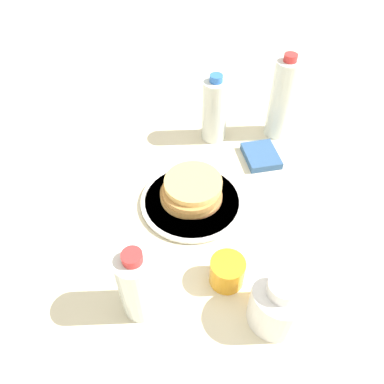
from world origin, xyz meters
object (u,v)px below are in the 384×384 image
plate (192,201)px  water_bottle_mid (138,284)px  water_bottle_far (215,110)px  juice_glass (227,272)px  water_bottle_near (282,99)px  pancake_stack (192,191)px  cream_jug (278,303)px

plate → water_bottle_mid: size_ratio=1.37×
water_bottle_mid → water_bottle_far: water_bottle_far is taller
juice_glass → plate: bearing=-4.1°
plate → water_bottle_near: 0.38m
plate → water_bottle_far: (0.21, -0.16, 0.09)m
pancake_stack → cream_jug: cream_jug is taller
plate → juice_glass: size_ratio=3.52×
juice_glass → cream_jug: size_ratio=0.56×
water_bottle_near → water_bottle_far: size_ratio=1.23×
plate → juice_glass: bearing=175.9°
pancake_stack → water_bottle_mid: (-0.21, 0.19, 0.04)m
water_bottle_near → plate: bearing=115.6°
water_bottle_far → water_bottle_near: bearing=-106.9°
juice_glass → water_bottle_near: bearing=-42.5°
water_bottle_mid → water_bottle_near: bearing=-55.0°
water_bottle_near → water_bottle_far: water_bottle_near is taller
cream_jug → water_bottle_far: size_ratio=0.64×
juice_glass → water_bottle_far: (0.43, -0.17, 0.06)m
water_bottle_near → water_bottle_mid: size_ratio=1.34×
juice_glass → water_bottle_mid: size_ratio=0.39×
plate → cream_jug: (-0.33, -0.03, 0.05)m
cream_jug → water_bottle_mid: size_ratio=0.69×
juice_glass → water_bottle_near: 0.52m
water_bottle_far → plate: bearing=143.8°
water_bottle_near → water_bottle_far: bearing=73.1°
plate → pancake_stack: pancake_stack is taller
juice_glass → cream_jug: 0.12m
cream_jug → water_bottle_near: (0.49, -0.30, 0.06)m
water_bottle_near → water_bottle_far: 0.19m
pancake_stack → water_bottle_mid: water_bottle_mid is taller
plate → water_bottle_near: bearing=-64.4°
water_bottle_mid → water_bottle_far: 0.55m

